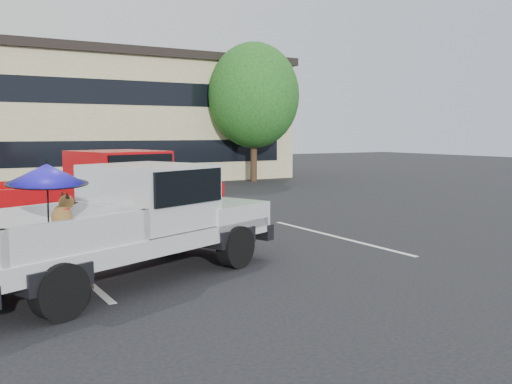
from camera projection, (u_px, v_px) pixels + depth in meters
ground at (273, 271)px, 10.00m from camera, size 90.00×90.00×0.00m
stripe_left at (72, 268)px, 10.19m from camera, size 0.12×5.00×0.01m
stripe_right at (336, 237)px, 13.23m from camera, size 0.12×5.00×0.01m
motel_building at (84, 117)px, 28.64m from camera, size 20.40×8.40×6.30m
tree_right at (254, 96)px, 27.82m from camera, size 4.46×4.46×6.78m
tree_back at (140, 98)px, 33.12m from camera, size 4.68×4.68×7.11m
silver_pickup at (139, 214)px, 9.51m from camera, size 6.01×3.98×2.06m
red_pickup at (111, 190)px, 13.06m from camera, size 6.37×3.40×2.00m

